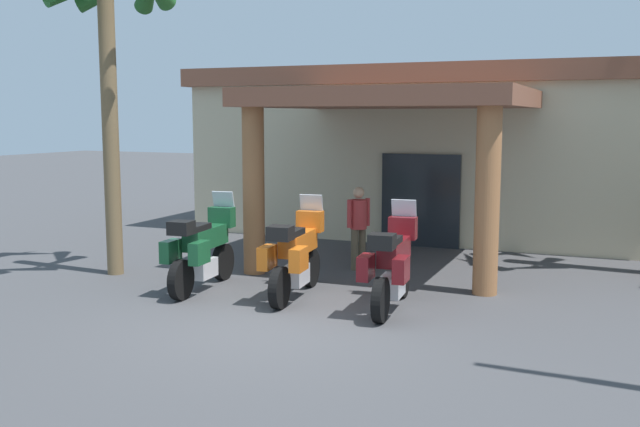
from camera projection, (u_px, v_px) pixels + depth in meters
ground_plane at (275, 325)px, 10.34m from camera, size 80.00×80.00×0.00m
motel_building at (447, 149)px, 18.67m from camera, size 12.61×10.26×4.12m
motorcycle_green at (202, 249)px, 12.38m from camera, size 0.76×2.21×1.61m
motorcycle_orange at (295, 255)px, 11.85m from camera, size 0.79×2.21×1.61m
motorcycle_maroon at (392, 265)px, 11.10m from camera, size 0.77×2.21×1.61m
pedestrian at (358, 222)px, 14.01m from camera, size 0.32×0.47×1.60m
palm_tree_roadside at (106, 15)px, 13.10m from camera, size 2.59×2.64×6.12m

